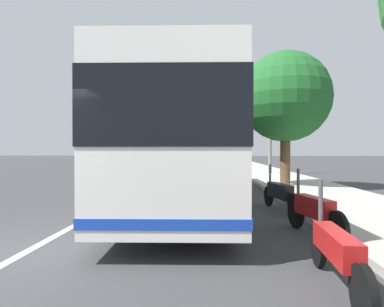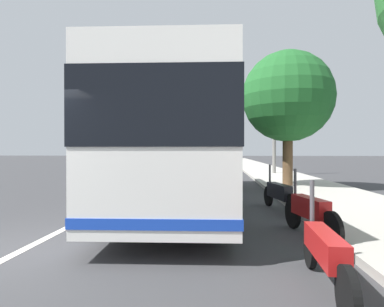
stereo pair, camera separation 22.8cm
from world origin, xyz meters
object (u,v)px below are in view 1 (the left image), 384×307
Objects in this scene: motorcycle_nearest_curb at (314,212)px; motorcycle_mid_row at (280,193)px; car_oncoming at (174,158)px; car_far_distant at (157,160)px; car_ahead_same_lane at (204,156)px; utility_pole at (270,123)px; coach_bus at (183,142)px; roadside_tree_mid_block at (285,97)px; motorcycle_by_tree at (336,251)px; car_side_street at (203,160)px.

motorcycle_nearest_curb is 0.94× the size of motorcycle_mid_row.
car_oncoming reaches higher than car_far_distant.
utility_pole is (-32.49, -5.30, 2.82)m from car_ahead_same_lane.
car_far_distant is 15.20m from utility_pole.
motorcycle_nearest_curb is 0.30× the size of utility_pole.
coach_bus reaches higher than motorcycle_nearest_curb.
utility_pole is at bearing -18.91° from motorcycle_nearest_curb.
car_ahead_same_lane is 41.17m from roadside_tree_mid_block.
utility_pole reaches higher than roadside_tree_mid_block.
motorcycle_nearest_curb reaches higher than motorcycle_mid_row.
motorcycle_mid_row is at bearing -1.19° from motorcycle_by_tree.
motorcycle_by_tree is at bearing 9.22° from car_oncoming.
car_oncoming reaches higher than car_ahead_same_lane.
car_side_street is (26.70, 2.26, 0.31)m from motorcycle_by_tree.
car_ahead_same_lane is (51.53, 2.74, 0.27)m from motorcycle_by_tree.
motorcycle_by_tree is 0.96× the size of motorcycle_mid_row.
car_ahead_same_lane is at bearing -1.70° from coach_bus.
utility_pole is (8.31, -0.79, -0.44)m from roadside_tree_mid_block.
motorcycle_nearest_curb is 9.09m from roadside_tree_mid_block.
roadside_tree_mid_block is at bearing -48.51° from coach_bus.
car_far_distant is at bearing 51.61° from car_side_street.
utility_pole is (13.82, -2.15, 3.07)m from motorcycle_mid_row.
car_side_street is 9.46m from utility_pole.
motorcycle_by_tree is 2.50m from motorcycle_nearest_curb.
coach_bus is 3.20× the size of car_oncoming.
roadside_tree_mid_block is at bearing 15.85° from car_oncoming.
motorcycle_nearest_curb is at bearing 170.43° from motorcycle_mid_row.
car_side_street is 16.78m from roadside_tree_mid_block.
coach_bus is at bearing 49.69° from motorcycle_mid_row.
car_oncoming is at bearing 4.86° from coach_bus.
car_side_street is (19.92, -0.12, -1.16)m from coach_bus.
motorcycle_mid_row is at bearing -173.62° from car_side_street.
roadside_tree_mid_block reaches higher than car_far_distant.
car_ahead_same_lane is at bearing -7.22° from motorcycle_mid_row.
roadside_tree_mid_block reaches higher than coach_bus.
car_oncoming is at bearing 161.98° from car_ahead_same_lane.
car_oncoming is at bearing 23.59° from utility_pole.
motorcycle_mid_row is (2.77, 0.07, -0.01)m from motorcycle_nearest_curb.
motorcycle_mid_row is 21.64m from car_side_street.
motorcycle_by_tree is 0.31× the size of utility_pole.
roadside_tree_mid_block reaches higher than motorcycle_nearest_curb.
car_ahead_same_lane is (49.08, 3.23, 0.25)m from motorcycle_nearest_curb.
car_oncoming is (34.38, 6.84, 0.28)m from motorcycle_mid_row.
car_side_street is at bearing -5.33° from motorcycle_nearest_curb.
car_side_street is at bearing 8.13° from motorcycle_by_tree.
car_side_street is at bearing 55.58° from car_far_distant.
motorcycle_by_tree is 1.03× the size of motorcycle_nearest_curb.
utility_pole reaches higher than coach_bus.
car_far_distant is at bearing 167.47° from car_ahead_same_lane.
car_far_distant is at bearing 3.37° from motorcycle_nearest_curb.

